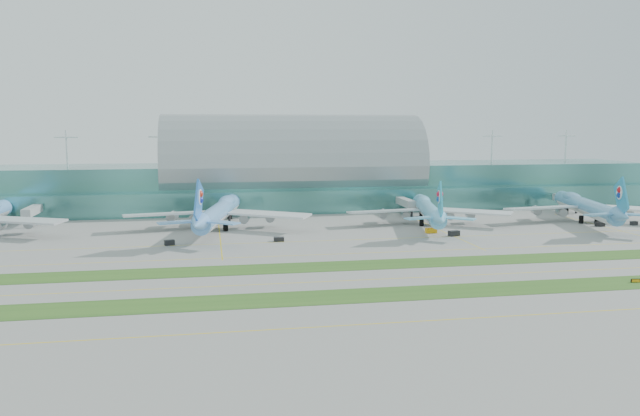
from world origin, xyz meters
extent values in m
plane|color=gray|center=(0.00, 0.00, 0.00)|extent=(700.00, 700.00, 0.00)
cube|color=#3D7A75|center=(0.00, 130.00, 10.00)|extent=(340.00, 42.00, 20.00)
cube|color=#3D7A75|center=(0.00, 106.00, 5.00)|extent=(340.00, 8.00, 10.00)
ellipsoid|color=#9EA5A8|center=(0.00, 130.00, 20.00)|extent=(340.00, 46.20, 16.17)
cylinder|color=white|center=(0.00, 130.00, 28.00)|extent=(0.80, 0.80, 16.00)
cube|color=#B2B7B7|center=(-106.00, 95.00, 5.50)|extent=(3.50, 22.00, 3.00)
cylinder|color=black|center=(-106.00, 85.00, 2.00)|extent=(1.00, 1.00, 4.00)
cube|color=#B2B7B7|center=(-31.00, 95.00, 5.50)|extent=(3.50, 22.00, 3.00)
cylinder|color=black|center=(-31.00, 85.00, 2.00)|extent=(1.00, 1.00, 4.00)
cube|color=#B2B7B7|center=(44.00, 95.00, 5.50)|extent=(3.50, 22.00, 3.00)
cylinder|color=black|center=(44.00, 85.00, 2.00)|extent=(1.00, 1.00, 4.00)
cube|color=#B2B7B7|center=(119.00, 95.00, 5.50)|extent=(3.50, 22.00, 3.00)
cylinder|color=black|center=(119.00, 85.00, 2.00)|extent=(1.00, 1.00, 4.00)
cube|color=#2D591E|center=(0.00, -28.00, 0.04)|extent=(420.00, 12.00, 0.08)
cube|color=#2D591E|center=(0.00, 2.00, 0.04)|extent=(420.00, 12.00, 0.08)
cube|color=yellow|center=(0.00, -48.00, 0.01)|extent=(420.00, 0.35, 0.01)
cube|color=yellow|center=(0.00, -14.00, 0.01)|extent=(420.00, 0.35, 0.01)
cube|color=yellow|center=(0.00, 18.00, 0.01)|extent=(420.00, 0.35, 0.01)
cube|color=yellow|center=(0.00, 40.00, 0.01)|extent=(420.00, 0.35, 0.01)
cone|color=#6AA8EA|center=(-117.85, 101.65, 6.19)|extent=(6.55, 5.40, 6.29)
cube|color=silver|center=(-101.53, 64.81, 5.78)|extent=(30.81, 19.81, 1.24)
cylinder|color=#979B9F|center=(-105.80, 70.52, 3.65)|extent=(3.74, 5.76, 3.45)
cylinder|color=#6BAAEC|center=(-35.26, 70.20, 6.33)|extent=(18.70, 64.39, 6.44)
ellipsoid|color=#6BAAEC|center=(-31.79, 87.88, 8.10)|extent=(9.77, 20.37, 4.58)
cone|color=#6BAAEC|center=(-28.59, 104.22, 6.33)|extent=(7.31, 6.33, 6.44)
cone|color=#6BAAEC|center=(-42.25, 34.55, 7.58)|extent=(7.80, 10.34, 6.11)
cube|color=white|center=(-53.99, 71.76, 5.92)|extent=(32.05, 13.56, 1.27)
cylinder|color=gray|center=(-48.33, 76.36, 3.74)|extent=(4.56, 6.28, 3.53)
cube|color=white|center=(-17.33, 64.57, 5.92)|extent=(30.35, 23.55, 1.27)
cylinder|color=gray|center=(-20.83, 70.97, 3.74)|extent=(4.56, 6.28, 3.53)
cube|color=blue|center=(-41.85, 36.59, 14.12)|extent=(3.24, 13.51, 14.96)
cylinder|color=white|center=(-41.65, 37.61, 15.67)|extent=(1.88, 5.07, 4.98)
cylinder|color=black|center=(-30.55, 94.20, 1.56)|extent=(1.87, 1.87, 3.11)
cylinder|color=black|center=(-39.11, 66.73, 1.56)|extent=(1.87, 1.87, 3.11)
cylinder|color=black|center=(-33.00, 65.53, 1.56)|extent=(1.87, 1.87, 3.11)
cylinder|color=#6CC3EE|center=(44.49, 66.75, 5.77)|extent=(18.79, 58.49, 5.87)
ellipsoid|color=#6CC3EE|center=(48.15, 82.76, 7.38)|extent=(9.41, 18.63, 4.18)
cone|color=#6CC3EE|center=(51.53, 97.55, 5.77)|extent=(6.77, 5.92, 5.87)
cone|color=#6CC3EE|center=(37.11, 34.47, 6.91)|extent=(7.33, 9.54, 5.57)
cube|color=silver|center=(27.47, 68.70, 5.39)|extent=(29.15, 11.53, 1.16)
cylinder|color=gray|center=(32.76, 72.73, 3.41)|extent=(4.30, 5.79, 3.22)
cube|color=silver|center=(60.67, 61.11, 5.39)|extent=(27.36, 22.08, 1.16)
cylinder|color=gray|center=(57.66, 67.04, 3.41)|extent=(4.30, 5.79, 3.22)
cube|color=#2FB1D5|center=(37.53, 36.31, 12.87)|extent=(3.32, 12.25, 13.64)
cylinder|color=white|center=(37.74, 37.23, 14.29)|extent=(1.84, 4.62, 4.54)
cylinder|color=black|center=(49.46, 88.48, 1.42)|extent=(1.70, 1.70, 2.84)
cylinder|color=black|center=(40.88, 63.69, 1.42)|extent=(1.70, 1.70, 2.84)
cylinder|color=black|center=(46.42, 62.43, 1.42)|extent=(1.70, 1.70, 2.84)
cylinder|color=#5999C5|center=(108.75, 62.50, 6.09)|extent=(20.99, 61.57, 6.19)
ellipsoid|color=#5999C5|center=(112.94, 79.32, 7.79)|extent=(10.26, 19.69, 4.41)
cone|color=#5999C5|center=(116.82, 94.86, 6.09)|extent=(7.22, 6.34, 6.19)
cone|color=#5999C5|center=(100.29, 28.59, 7.29)|extent=(7.88, 10.14, 5.88)
cube|color=white|center=(90.82, 64.91, 5.69)|extent=(30.71, 11.61, 1.22)
cylinder|color=#999CA1|center=(96.49, 69.06, 3.60)|extent=(4.62, 6.15, 3.40)
cube|color=white|center=(125.71, 56.21, 5.69)|extent=(28.66, 23.69, 1.22)
cylinder|color=#999CA1|center=(122.65, 62.53, 3.60)|extent=(4.62, 6.15, 3.40)
cube|color=#2B91C3|center=(100.77, 30.53, 13.58)|extent=(3.76, 12.88, 14.40)
cylinder|color=white|center=(101.01, 31.49, 15.08)|extent=(2.03, 4.87, 4.79)
cylinder|color=black|center=(114.44, 85.33, 1.50)|extent=(1.80, 1.80, 3.00)
cylinder|color=black|center=(104.87, 59.35, 1.50)|extent=(1.80, 1.80, 3.00)
cylinder|color=black|center=(110.69, 57.90, 1.50)|extent=(1.80, 1.80, 3.00)
cube|color=black|center=(-51.44, 40.90, 0.84)|extent=(3.47, 2.57, 1.68)
cube|color=black|center=(-16.20, 41.62, 0.68)|extent=(3.62, 2.27, 1.36)
cube|color=#EFA90E|center=(39.04, 48.19, 0.87)|extent=(3.88, 2.18, 1.74)
cube|color=black|center=(44.70, 40.98, 0.92)|extent=(4.10, 2.62, 1.85)
cube|color=black|center=(107.44, 51.10, 0.85)|extent=(3.60, 2.09, 1.71)
cube|color=black|center=(122.07, 51.39, 0.74)|extent=(3.19, 2.32, 1.49)
cube|color=black|center=(63.23, -28.30, 0.49)|extent=(2.32, 0.59, 0.98)
cube|color=orange|center=(63.21, -28.45, 0.49)|extent=(1.94, 0.35, 0.71)
cylinder|color=black|center=(62.44, -28.17, 0.22)|extent=(0.11, 0.11, 0.45)
cylinder|color=black|center=(64.02, -28.42, 0.22)|extent=(0.11, 0.11, 0.45)
camera|label=1|loc=(-38.30, -160.47, 37.81)|focal=35.00mm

